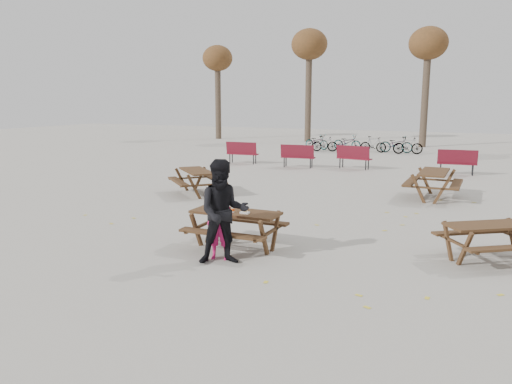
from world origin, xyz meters
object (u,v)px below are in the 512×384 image
at_px(child, 220,224).
at_px(picnic_table_far, 433,185).
at_px(soda_bottle, 233,209).
at_px(adult, 223,212).
at_px(main_picnic_table, 236,220).
at_px(picnic_table_east, 490,242).
at_px(food_tray, 245,213).
at_px(picnic_table_north, 197,182).

distance_m(child, picnic_table_far, 8.47).
xyz_separation_m(soda_bottle, adult, (0.22, -0.81, 0.12)).
height_order(main_picnic_table, picnic_table_east, main_picnic_table).
bearing_deg(food_tray, picnic_table_far, 67.99).
bearing_deg(picnic_table_east, picnic_table_north, 122.78).
bearing_deg(food_tray, child, -109.23).
bearing_deg(picnic_table_east, picnic_table_far, 69.69).
bearing_deg(soda_bottle, adult, -74.87).
height_order(child, picnic_table_east, child).
height_order(soda_bottle, picnic_table_east, soda_bottle).
bearing_deg(soda_bottle, picnic_table_north, 127.74).
xyz_separation_m(food_tray, picnic_table_east, (4.45, 1.36, -0.44)).
xyz_separation_m(main_picnic_table, child, (0.04, -0.74, 0.10)).
relative_size(picnic_table_east, picnic_table_far, 0.84).
xyz_separation_m(main_picnic_table, soda_bottle, (-0.00, -0.12, 0.26)).
relative_size(picnic_table_north, picnic_table_far, 0.93).
bearing_deg(child, soda_bottle, 78.31).
distance_m(food_tray, soda_bottle, 0.26).
relative_size(picnic_table_east, picnic_table_north, 0.91).
distance_m(adult, picnic_table_far, 8.60).
bearing_deg(soda_bottle, child, -86.58).
distance_m(soda_bottle, picnic_table_east, 4.92).
bearing_deg(picnic_table_far, child, 159.20).
bearing_deg(soda_bottle, food_tray, 2.71).
xyz_separation_m(food_tray, picnic_table_north, (-4.01, 4.83, -0.40)).
bearing_deg(main_picnic_table, picnic_table_east, 14.88).
xyz_separation_m(soda_bottle, picnic_table_far, (3.18, 7.24, -0.42)).
height_order(child, picnic_table_north, child).
relative_size(soda_bottle, child, 0.12).
xyz_separation_m(picnic_table_east, picnic_table_far, (-1.53, 5.87, 0.07)).
xyz_separation_m(main_picnic_table, picnic_table_north, (-3.75, 4.72, -0.19)).
relative_size(soda_bottle, picnic_table_east, 0.10).
height_order(adult, picnic_table_east, adult).
bearing_deg(child, picnic_table_north, 109.62).
bearing_deg(picnic_table_far, main_picnic_table, 156.95).
xyz_separation_m(soda_bottle, child, (0.04, -0.62, -0.16)).
distance_m(child, picnic_table_east, 5.08).
xyz_separation_m(food_tray, adult, (-0.04, -0.82, 0.18)).
relative_size(food_tray, soda_bottle, 1.06).
height_order(main_picnic_table, soda_bottle, soda_bottle).
bearing_deg(picnic_table_far, soda_bottle, 157.30).
relative_size(food_tray, adult, 0.09).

